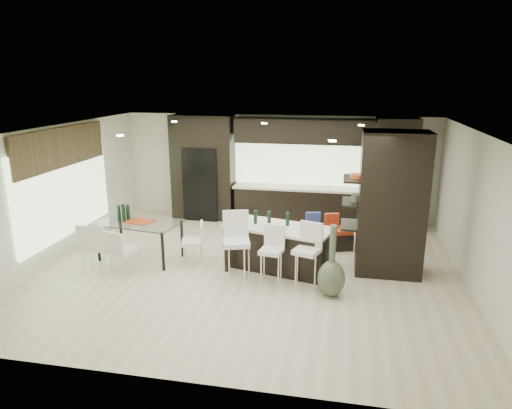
% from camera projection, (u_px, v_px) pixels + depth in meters
% --- Properties ---
extents(ground, '(8.00, 8.00, 0.00)m').
position_uv_depth(ground, '(250.00, 269.00, 8.90)').
color(ground, beige).
rests_on(ground, ground).
extents(back_wall, '(8.00, 0.02, 2.70)m').
position_uv_depth(back_wall, '(277.00, 168.00, 11.85)').
color(back_wall, white).
rests_on(back_wall, ground).
extents(left_wall, '(0.02, 7.00, 2.70)m').
position_uv_depth(left_wall, '(58.00, 193.00, 9.27)').
color(left_wall, white).
rests_on(left_wall, ground).
extents(right_wall, '(0.02, 7.00, 2.70)m').
position_uv_depth(right_wall, '(478.00, 215.00, 7.80)').
color(right_wall, white).
rests_on(right_wall, ground).
extents(ceiling, '(8.00, 7.00, 0.02)m').
position_uv_depth(ceiling, '(250.00, 130.00, 8.17)').
color(ceiling, white).
rests_on(ceiling, ground).
extents(window_left, '(0.04, 3.20, 1.90)m').
position_uv_depth(window_left, '(65.00, 191.00, 9.46)').
color(window_left, '#B2D199').
rests_on(window_left, left_wall).
extents(window_back, '(3.40, 0.04, 1.20)m').
position_uv_depth(window_back, '(300.00, 161.00, 11.64)').
color(window_back, '#B2D199').
rests_on(window_back, back_wall).
extents(stone_accent, '(0.08, 3.00, 0.80)m').
position_uv_depth(stone_accent, '(62.00, 147.00, 9.21)').
color(stone_accent, brown).
rests_on(stone_accent, left_wall).
extents(ceiling_spots, '(4.00, 3.00, 0.02)m').
position_uv_depth(ceiling_spots, '(252.00, 130.00, 8.42)').
color(ceiling_spots, white).
rests_on(ceiling_spots, ceiling).
extents(back_cabinetry, '(6.80, 0.68, 2.70)m').
position_uv_depth(back_cabinetry, '(295.00, 171.00, 11.44)').
color(back_cabinetry, black).
rests_on(back_cabinetry, ground).
extents(refrigerator, '(0.90, 0.68, 1.90)m').
position_uv_depth(refrigerator, '(203.00, 183.00, 11.94)').
color(refrigerator, black).
rests_on(refrigerator, ground).
extents(partition_column, '(1.20, 0.80, 2.70)m').
position_uv_depth(partition_column, '(392.00, 204.00, 8.44)').
color(partition_column, black).
rests_on(partition_column, ground).
extents(kitchen_island, '(2.21, 1.38, 0.85)m').
position_uv_depth(kitchen_island, '(277.00, 247.00, 8.86)').
color(kitchen_island, black).
rests_on(kitchen_island, ground).
extents(stool_left, '(0.58, 0.58, 1.05)m').
position_uv_depth(stool_left, '(237.00, 255.00, 8.22)').
color(stool_left, white).
rests_on(stool_left, ground).
extents(stool_mid, '(0.44, 0.44, 0.87)m').
position_uv_depth(stool_mid, '(271.00, 261.00, 8.17)').
color(stool_mid, white).
rests_on(stool_mid, ground).
extents(stool_right, '(0.53, 0.53, 0.94)m').
position_uv_depth(stool_right, '(306.00, 262.00, 8.03)').
color(stool_right, white).
rests_on(stool_right, ground).
extents(bench, '(1.26, 0.77, 0.45)m').
position_uv_depth(bench, '(324.00, 239.00, 9.91)').
color(bench, black).
rests_on(bench, ground).
extents(floor_vase, '(0.47, 0.47, 1.28)m').
position_uv_depth(floor_vase, '(332.00, 261.00, 7.65)').
color(floor_vase, '#49563E').
rests_on(floor_vase, ground).
extents(dining_table, '(1.77, 1.16, 0.80)m').
position_uv_depth(dining_table, '(141.00, 240.00, 9.33)').
color(dining_table, white).
rests_on(dining_table, ground).
extents(chair_near, '(0.56, 0.56, 0.82)m').
position_uv_depth(chair_near, '(123.00, 253.00, 8.60)').
color(chair_near, white).
rests_on(chair_near, ground).
extents(chair_far, '(0.58, 0.58, 0.93)m').
position_uv_depth(chair_far, '(97.00, 249.00, 8.65)').
color(chair_far, white).
rests_on(chair_far, ground).
extents(chair_end, '(0.52, 0.52, 0.77)m').
position_uv_depth(chair_end, '(193.00, 245.00, 9.13)').
color(chair_end, white).
rests_on(chair_end, ground).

